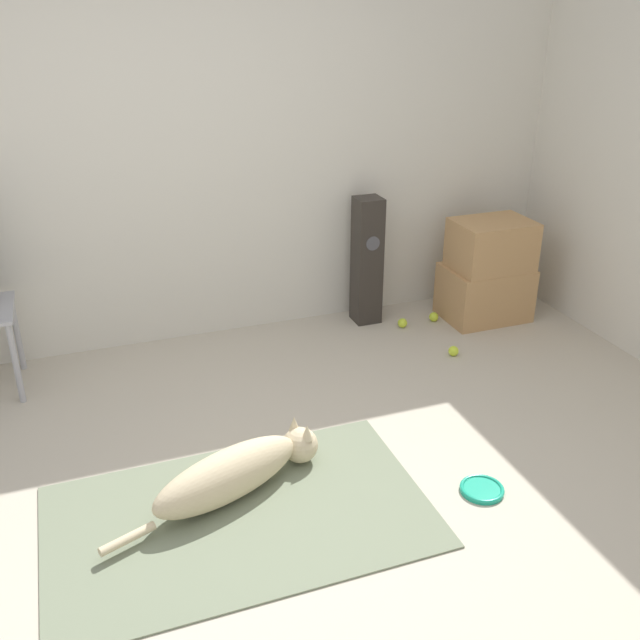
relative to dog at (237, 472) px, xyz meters
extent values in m
plane|color=#BCB29E|center=(0.16, -0.31, -0.13)|extent=(12.00, 12.00, 0.00)
cube|color=beige|center=(0.16, 1.79, 1.14)|extent=(8.00, 0.06, 2.55)
cube|color=slate|center=(-0.03, -0.16, -0.13)|extent=(1.69, 1.04, 0.01)
ellipsoid|color=beige|center=(-0.05, -0.02, 0.00)|extent=(0.79, 0.47, 0.25)
sphere|color=beige|center=(0.35, 0.14, -0.03)|extent=(0.18, 0.18, 0.18)
cone|color=beige|center=(0.34, 0.18, 0.07)|extent=(0.06, 0.06, 0.08)
cone|color=beige|center=(0.38, 0.09, 0.07)|extent=(0.06, 0.06, 0.08)
cylinder|color=beige|center=(-0.52, -0.20, -0.07)|extent=(0.25, 0.13, 0.04)
cylinder|color=#199E7A|center=(1.08, -0.37, -0.12)|extent=(0.21, 0.21, 0.02)
torus|color=#199E7A|center=(1.08, -0.37, -0.12)|extent=(0.21, 0.21, 0.02)
cube|color=tan|center=(2.15, 1.34, 0.06)|extent=(0.58, 0.43, 0.38)
cube|color=tan|center=(2.16, 1.33, 0.42)|extent=(0.53, 0.39, 0.34)
cube|color=#2D2823|center=(1.33, 1.58, 0.32)|extent=(0.18, 0.18, 0.89)
cylinder|color=#4C4C51|center=(1.33, 1.49, 0.47)|extent=(0.10, 0.00, 0.10)
cylinder|color=#A8A8AD|center=(-0.95, 1.24, 0.11)|extent=(0.04, 0.04, 0.49)
cylinder|color=#A8A8AD|center=(-0.95, 1.65, 0.11)|extent=(0.04, 0.04, 0.49)
sphere|color=#C6E033|center=(1.53, 1.38, -0.10)|extent=(0.07, 0.07, 0.07)
sphere|color=#C6E033|center=(1.78, 1.39, -0.10)|extent=(0.07, 0.07, 0.07)
sphere|color=#C6E033|center=(1.65, 0.88, -0.10)|extent=(0.07, 0.07, 0.07)
camera|label=1|loc=(-0.56, -2.65, 2.02)|focal=40.00mm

